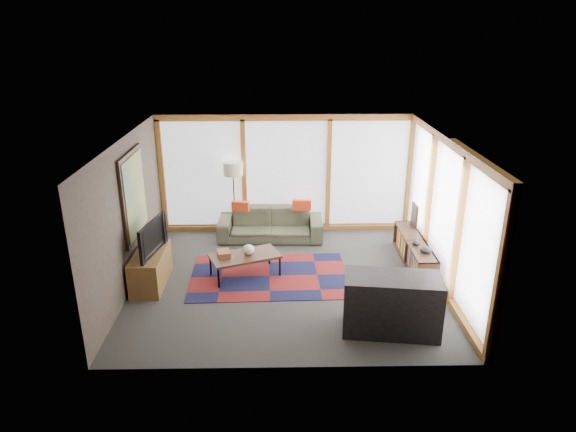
{
  "coord_description": "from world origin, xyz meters",
  "views": [
    {
      "loc": [
        -0.16,
        -8.28,
        4.4
      ],
      "look_at": [
        0.0,
        0.4,
        1.1
      ],
      "focal_mm": 32.0,
      "sensor_mm": 36.0,
      "label": 1
    }
  ],
  "objects_px": {
    "bookshelf": "(414,252)",
    "tv_console": "(151,268)",
    "coffee_table": "(245,265)",
    "television": "(147,237)",
    "floor_lamp": "(234,199)",
    "sofa": "(271,224)",
    "bar_counter": "(392,304)"
  },
  "relations": [
    {
      "from": "sofa",
      "to": "coffee_table",
      "type": "bearing_deg",
      "value": -103.09
    },
    {
      "from": "bar_counter",
      "to": "bookshelf",
      "type": "bearing_deg",
      "value": 75.19
    },
    {
      "from": "coffee_table",
      "to": "tv_console",
      "type": "height_order",
      "value": "tv_console"
    },
    {
      "from": "television",
      "to": "coffee_table",
      "type": "bearing_deg",
      "value": -68.94
    },
    {
      "from": "floor_lamp",
      "to": "bookshelf",
      "type": "distance_m",
      "value": 3.92
    },
    {
      "from": "coffee_table",
      "to": "bookshelf",
      "type": "distance_m",
      "value": 3.25
    },
    {
      "from": "floor_lamp",
      "to": "sofa",
      "type": "bearing_deg",
      "value": -15.39
    },
    {
      "from": "television",
      "to": "bar_counter",
      "type": "relative_size",
      "value": 0.73
    },
    {
      "from": "sofa",
      "to": "television",
      "type": "relative_size",
      "value": 2.12
    },
    {
      "from": "coffee_table",
      "to": "sofa",
      "type": "bearing_deg",
      "value": 75.64
    },
    {
      "from": "floor_lamp",
      "to": "tv_console",
      "type": "bearing_deg",
      "value": -120.52
    },
    {
      "from": "floor_lamp",
      "to": "television",
      "type": "relative_size",
      "value": 1.58
    },
    {
      "from": "bookshelf",
      "to": "bar_counter",
      "type": "bearing_deg",
      "value": -112.19
    },
    {
      "from": "sofa",
      "to": "bookshelf",
      "type": "xyz_separation_m",
      "value": [
        2.78,
        -1.33,
        -0.07
      ]
    },
    {
      "from": "floor_lamp",
      "to": "tv_console",
      "type": "relative_size",
      "value": 1.35
    },
    {
      "from": "sofa",
      "to": "coffee_table",
      "type": "height_order",
      "value": "sofa"
    },
    {
      "from": "floor_lamp",
      "to": "bookshelf",
      "type": "height_order",
      "value": "floor_lamp"
    },
    {
      "from": "sofa",
      "to": "bar_counter",
      "type": "xyz_separation_m",
      "value": [
        1.86,
        -3.58,
        0.13
      ]
    },
    {
      "from": "bookshelf",
      "to": "bar_counter",
      "type": "xyz_separation_m",
      "value": [
        -0.92,
        -2.26,
        0.2
      ]
    },
    {
      "from": "sofa",
      "to": "floor_lamp",
      "type": "bearing_deg",
      "value": 165.89
    },
    {
      "from": "sofa",
      "to": "bar_counter",
      "type": "relative_size",
      "value": 1.55
    },
    {
      "from": "coffee_table",
      "to": "television",
      "type": "xyz_separation_m",
      "value": [
        -1.65,
        -0.3,
        0.71
      ]
    },
    {
      "from": "floor_lamp",
      "to": "bar_counter",
      "type": "distance_m",
      "value": 4.64
    },
    {
      "from": "floor_lamp",
      "to": "television",
      "type": "bearing_deg",
      "value": -120.39
    },
    {
      "from": "floor_lamp",
      "to": "bookshelf",
      "type": "relative_size",
      "value": 0.81
    },
    {
      "from": "coffee_table",
      "to": "bookshelf",
      "type": "bearing_deg",
      "value": 7.25
    },
    {
      "from": "floor_lamp",
      "to": "bookshelf",
      "type": "xyz_separation_m",
      "value": [
        3.56,
        -1.54,
        -0.57
      ]
    },
    {
      "from": "television",
      "to": "floor_lamp",
      "type": "bearing_deg",
      "value": -19.49
    },
    {
      "from": "coffee_table",
      "to": "tv_console",
      "type": "xyz_separation_m",
      "value": [
        -1.65,
        -0.29,
        0.1
      ]
    },
    {
      "from": "bookshelf",
      "to": "tv_console",
      "type": "xyz_separation_m",
      "value": [
        -4.88,
        -0.69,
        0.05
      ]
    },
    {
      "from": "tv_console",
      "to": "sofa",
      "type": "bearing_deg",
      "value": 43.92
    },
    {
      "from": "tv_console",
      "to": "floor_lamp",
      "type": "bearing_deg",
      "value": 59.48
    }
  ]
}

